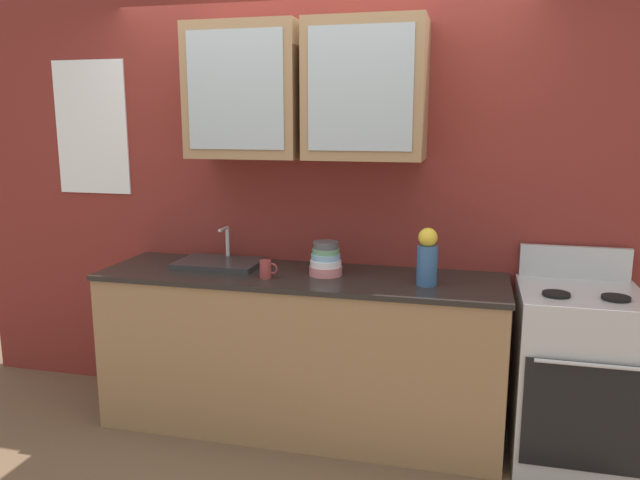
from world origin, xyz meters
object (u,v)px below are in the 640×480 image
vase (427,257)px  cup_near_sink (266,269)px  sink_faucet (219,262)px  stove_range (575,376)px  bowl_stack (326,260)px

vase → cup_near_sink: (-0.88, -0.07, -0.10)m
cup_near_sink → sink_faucet: bearing=149.6°
sink_faucet → cup_near_sink: sink_faucet is taller
stove_range → bowl_stack: bowl_stack is taller
sink_faucet → stove_range: bearing=-2.6°
sink_faucet → vase: size_ratio=1.61×
bowl_stack → vase: bearing=-8.2°
sink_faucet → bowl_stack: (0.68, -0.07, 0.07)m
vase → cup_near_sink: bearing=-175.6°
stove_range → cup_near_sink: size_ratio=10.78×
stove_range → vase: size_ratio=3.59×
stove_range → sink_faucet: 2.11m
sink_faucet → bowl_stack: bearing=-5.9°
stove_range → vase: 1.00m
bowl_stack → sink_faucet: bearing=174.1°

